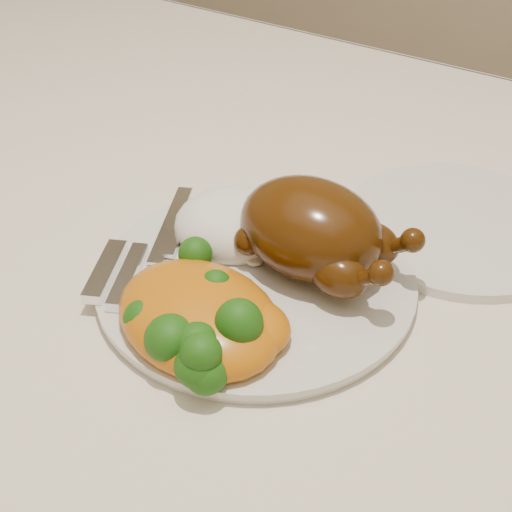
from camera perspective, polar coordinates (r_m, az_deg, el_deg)
The scene contains 8 objects.
dining_table at distance 0.75m, azimuth -4.99°, elevation -4.11°, with size 1.60×0.90×0.76m.
tablecloth at distance 0.70m, azimuth -5.30°, elevation 0.38°, with size 1.73×1.03×0.18m.
dinner_plate at distance 0.61m, azimuth 0.00°, elevation -1.92°, with size 0.27×0.27×0.01m, color silver.
side_plate at distance 0.70m, azimuth 15.90°, elevation 2.39°, with size 0.22×0.22×0.01m, color silver.
roast_chicken at distance 0.59m, azimuth 4.67°, elevation 2.05°, with size 0.16×0.10×0.08m.
rice_mound at distance 0.65m, azimuth -1.69°, elevation 2.46°, with size 0.14×0.14×0.06m.
mac_and_cheese at distance 0.54m, azimuth -4.22°, elevation -5.27°, with size 0.17×0.14×0.06m.
cutlery at distance 0.62m, azimuth -9.48°, elevation -0.10°, with size 0.08×0.18×0.01m.
Camera 1 is at (0.36, -0.43, 1.16)m, focal length 50.00 mm.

